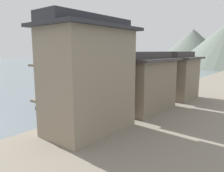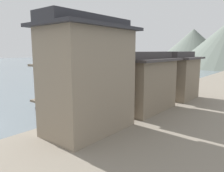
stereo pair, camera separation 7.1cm
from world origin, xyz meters
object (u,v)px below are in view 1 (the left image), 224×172
(boat_moored_third, at_px, (44,112))
(mooring_post_dock_near, at_px, (73,114))
(boat_moored_nearest, at_px, (160,81))
(house_waterfront_tall, at_px, (175,75))
(mooring_post_dock_mid, at_px, (128,98))
(house_waterfront_nearest, at_px, (89,76))
(boat_midriver_drifting, at_px, (171,75))
(house_waterfront_second, at_px, (144,82))
(boat_moored_second, at_px, (126,102))
(boat_moored_far, at_px, (92,108))
(boat_midriver_upstream, at_px, (191,81))

(boat_moored_third, relative_size, mooring_post_dock_near, 5.91)
(boat_moored_nearest, bearing_deg, mooring_post_dock_near, -76.90)
(boat_moored_nearest, distance_m, mooring_post_dock_near, 34.36)
(house_waterfront_tall, bearing_deg, mooring_post_dock_mid, -121.78)
(house_waterfront_nearest, distance_m, mooring_post_dock_near, 5.18)
(boat_midriver_drifting, xyz_separation_m, mooring_post_dock_near, (10.97, -46.78, 1.02))
(boat_midriver_drifting, xyz_separation_m, house_waterfront_tall, (14.52, -32.10, 3.62))
(boat_moored_nearest, distance_m, house_waterfront_tall, 22.24)
(house_waterfront_tall, xyz_separation_m, mooring_post_dock_near, (-3.56, -14.68, -2.61))
(boat_moored_third, bearing_deg, house_waterfront_second, 33.42)
(mooring_post_dock_mid, bearing_deg, boat_moored_second, 132.51)
(house_waterfront_second, bearing_deg, boat_midriver_drifting, 109.74)
(boat_moored_second, xyz_separation_m, boat_moored_third, (-4.27, -10.03, 0.09))
(boat_midriver_drifting, height_order, house_waterfront_second, house_waterfront_second)
(boat_moored_third, relative_size, house_waterfront_tall, 0.78)
(boat_moored_far, xyz_separation_m, mooring_post_dock_mid, (2.64, 3.74, 0.98))
(mooring_post_dock_mid, bearing_deg, boat_midriver_upstream, 93.42)
(boat_moored_nearest, bearing_deg, mooring_post_dock_mid, -72.37)
(boat_moored_nearest, xyz_separation_m, boat_midriver_upstream, (6.16, 2.76, 0.18))
(boat_midriver_drifting, bearing_deg, boat_moored_nearest, -76.57)
(boat_moored_third, distance_m, boat_midriver_drifting, 46.23)
(boat_midriver_drifting, height_order, house_waterfront_nearest, house_waterfront_nearest)
(boat_moored_nearest, relative_size, boat_moored_far, 0.98)
(boat_moored_third, relative_size, boat_midriver_drifting, 0.85)
(house_waterfront_nearest, relative_size, mooring_post_dock_mid, 9.01)
(boat_midriver_drifting, relative_size, house_waterfront_nearest, 0.65)
(boat_moored_second, distance_m, boat_moored_third, 10.90)
(house_waterfront_tall, bearing_deg, house_waterfront_nearest, -91.20)
(house_waterfront_second, bearing_deg, boat_moored_nearest, 112.75)
(mooring_post_dock_mid, bearing_deg, boat_moored_nearest, 107.63)
(boat_midriver_upstream, height_order, mooring_post_dock_mid, mooring_post_dock_mid)
(mooring_post_dock_near, bearing_deg, boat_moored_far, 116.95)
(mooring_post_dock_near, bearing_deg, boat_midriver_drifting, 103.20)
(boat_moored_nearest, distance_m, boat_midriver_upstream, 6.75)
(house_waterfront_second, height_order, house_waterfront_tall, same)
(boat_moored_far, relative_size, mooring_post_dock_near, 4.46)
(house_waterfront_nearest, bearing_deg, boat_midriver_drifting, 106.50)
(boat_moored_third, distance_m, boat_midriver_upstream, 35.66)
(house_waterfront_nearest, xyz_separation_m, mooring_post_dock_mid, (-3.23, 10.07, -3.82))
(boat_moored_second, relative_size, house_waterfront_second, 0.46)
(boat_moored_second, distance_m, house_waterfront_tall, 7.51)
(boat_moored_far, bearing_deg, house_waterfront_second, 16.56)
(mooring_post_dock_near, xyz_separation_m, mooring_post_dock_mid, (0.00, 8.94, 0.08))
(boat_moored_nearest, xyz_separation_m, boat_moored_far, (5.14, -28.25, 0.18))
(house_waterfront_second, relative_size, mooring_post_dock_near, 9.82)
(boat_moored_far, bearing_deg, boat_moored_nearest, 100.31)
(boat_moored_far, bearing_deg, mooring_post_dock_near, -63.05)
(boat_moored_third, xyz_separation_m, boat_moored_far, (3.37, 4.38, 0.10))
(house_waterfront_tall, relative_size, mooring_post_dock_mid, 6.33)
(boat_moored_second, height_order, boat_midriver_drifting, boat_midriver_drifting)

